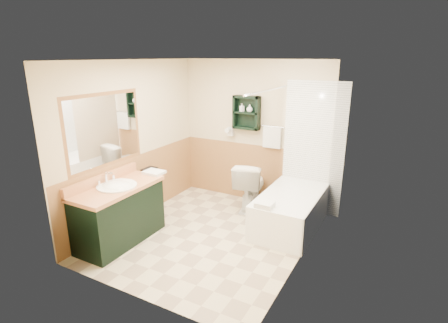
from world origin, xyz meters
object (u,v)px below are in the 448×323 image
soap_bottle_a (242,110)px  vanity_book (145,162)px  vanity (120,214)px  toilet (250,185)px  wall_shelf (246,113)px  hair_dryer (231,131)px  bathtub (291,210)px  soap_bottle_b (250,109)px

soap_bottle_a → vanity_book: bearing=-126.2°
vanity → toilet: vanity is taller
vanity → soap_bottle_a: 2.54m
wall_shelf → hair_dryer: size_ratio=2.29×
hair_dryer → soap_bottle_a: bearing=-7.8°
vanity → bathtub: 2.45m
bathtub → toilet: 0.89m
soap_bottle_b → wall_shelf: bearing=175.2°
wall_shelf → soap_bottle_b: wall_shelf is taller
hair_dryer → vanity: bearing=-105.7°
vanity_book → soap_bottle_a: soap_bottle_a is taller
bathtub → soap_bottle_a: soap_bottle_a is taller
toilet → soap_bottle_b: soap_bottle_b is taller
hair_dryer → toilet: size_ratio=0.30×
toilet → vanity_book: bearing=29.1°
vanity → vanity_book: 0.92m
soap_bottle_b → vanity: bearing=-114.5°
soap_bottle_a → soap_bottle_b: size_ratio=1.04×
wall_shelf → soap_bottle_a: (-0.08, -0.01, 0.05)m
vanity → soap_bottle_b: size_ratio=10.00×
soap_bottle_a → wall_shelf: bearing=3.6°
toilet → hair_dryer: bearing=-40.2°
toilet → vanity_book: (-1.27, -1.09, 0.52)m
wall_shelf → vanity_book: 1.83m
toilet → soap_bottle_a: 1.26m
bathtub → toilet: toilet is taller
vanity → vanity_book: bearing=102.4°
vanity → vanity_book: (-0.17, 0.75, 0.51)m
vanity → toilet: 2.15m
bathtub → soap_bottle_b: soap_bottle_b is taller
wall_shelf → soap_bottle_b: size_ratio=4.37×
bathtub → hair_dryer: bearing=155.3°
wall_shelf → bathtub: bearing=-29.7°
vanity_book → soap_bottle_b: (1.12, 1.34, 0.70)m
wall_shelf → soap_bottle_a: 0.09m
toilet → soap_bottle_b: (-0.15, 0.25, 1.22)m
soap_bottle_a → soap_bottle_b: 0.14m
wall_shelf → vanity: wall_shelf is taller
toilet → bathtub: bearing=146.1°
soap_bottle_a → bathtub: bearing=-27.7°
vanity_book → soap_bottle_a: bearing=54.6°
hair_dryer → bathtub: 1.73m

